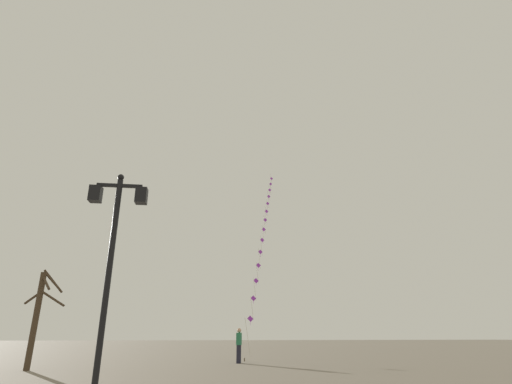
{
  "coord_description": "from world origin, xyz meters",
  "views": [
    {
      "loc": [
        0.61,
        -2.75,
        1.42
      ],
      "look_at": [
        3.34,
        19.15,
        9.4
      ],
      "focal_mm": 27.61,
      "sensor_mm": 36.0,
      "label": 1
    }
  ],
  "objects_px": {
    "kite_flyer": "(239,344)",
    "bare_tree": "(37,314)",
    "kite_train": "(264,230)",
    "twin_lantern_lamp_post": "(113,237)"
  },
  "relations": [
    {
      "from": "bare_tree",
      "to": "kite_train",
      "type": "bearing_deg",
      "value": 53.58
    },
    {
      "from": "kite_train",
      "to": "kite_flyer",
      "type": "bearing_deg",
      "value": -103.83
    },
    {
      "from": "kite_flyer",
      "to": "bare_tree",
      "type": "bearing_deg",
      "value": 123.89
    },
    {
      "from": "kite_train",
      "to": "bare_tree",
      "type": "height_order",
      "value": "kite_train"
    },
    {
      "from": "kite_flyer",
      "to": "bare_tree",
      "type": "relative_size",
      "value": 0.41
    },
    {
      "from": "twin_lantern_lamp_post",
      "to": "kite_train",
      "type": "bearing_deg",
      "value": 73.86
    },
    {
      "from": "kite_train",
      "to": "twin_lantern_lamp_post",
      "type": "bearing_deg",
      "value": -106.14
    },
    {
      "from": "twin_lantern_lamp_post",
      "to": "kite_flyer",
      "type": "height_order",
      "value": "twin_lantern_lamp_post"
    },
    {
      "from": "twin_lantern_lamp_post",
      "to": "kite_flyer",
      "type": "distance_m",
      "value": 13.2
    },
    {
      "from": "twin_lantern_lamp_post",
      "to": "bare_tree",
      "type": "distance_m",
      "value": 10.28
    }
  ]
}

